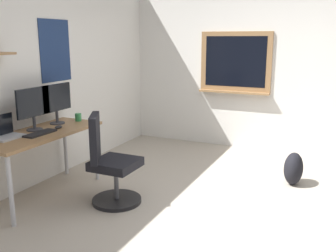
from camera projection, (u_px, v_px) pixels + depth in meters
ground_plane at (238, 217)px, 3.67m from camera, size 5.20×5.20×0.00m
wall_back at (36, 73)px, 4.38m from camera, size 5.00×0.30×2.60m
wall_right at (283, 66)px, 5.55m from camera, size 0.22×5.00×2.60m
desk at (40, 139)px, 4.02m from camera, size 1.44×0.60×0.72m
office_chair at (110, 166)px, 3.90m from camera, size 0.55×0.56×0.95m
laptop at (5, 132)px, 3.77m from camera, size 0.31×0.21×0.23m
monitor_primary at (33, 106)px, 4.01m from camera, size 0.46×0.17×0.46m
monitor_secondary at (56, 101)px, 4.33m from camera, size 0.46×0.17×0.46m
keyboard at (40, 133)px, 3.91m from camera, size 0.37×0.13×0.02m
computer_mouse at (58, 127)px, 4.15m from camera, size 0.10×0.06×0.03m
coffee_mug at (78, 117)px, 4.53m from camera, size 0.08×0.08×0.09m
backpack at (293, 169)px, 4.45m from camera, size 0.32×0.22×0.39m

